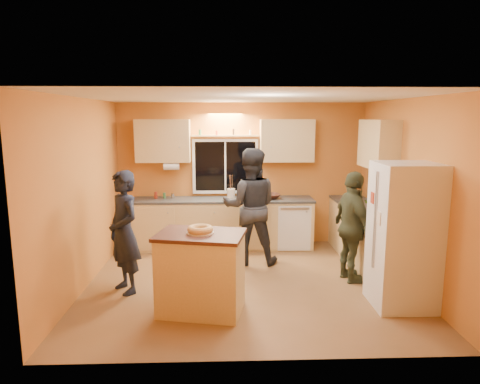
{
  "coord_description": "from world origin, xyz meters",
  "views": [
    {
      "loc": [
        -0.31,
        -5.81,
        2.34
      ],
      "look_at": [
        -0.09,
        0.4,
        1.25
      ],
      "focal_mm": 32.0,
      "sensor_mm": 36.0,
      "label": 1
    }
  ],
  "objects_px": {
    "island": "(201,272)",
    "person_right": "(352,227)",
    "refrigerator": "(404,236)",
    "person_center": "(250,206)",
    "person_left": "(124,232)"
  },
  "relations": [
    {
      "from": "refrigerator",
      "to": "person_left",
      "type": "xyz_separation_m",
      "value": [
        -3.55,
        0.56,
        -0.07
      ]
    },
    {
      "from": "refrigerator",
      "to": "person_center",
      "type": "xyz_separation_m",
      "value": [
        -1.8,
        1.67,
        0.03
      ]
    },
    {
      "from": "person_right",
      "to": "refrigerator",
      "type": "bearing_deg",
      "value": -165.44
    },
    {
      "from": "person_left",
      "to": "person_right",
      "type": "distance_m",
      "value": 3.17
    },
    {
      "from": "refrigerator",
      "to": "island",
      "type": "distance_m",
      "value": 2.53
    },
    {
      "from": "refrigerator",
      "to": "person_left",
      "type": "relative_size",
      "value": 1.09
    },
    {
      "from": "refrigerator",
      "to": "person_center",
      "type": "bearing_deg",
      "value": 137.11
    },
    {
      "from": "refrigerator",
      "to": "person_right",
      "type": "relative_size",
      "value": 1.13
    },
    {
      "from": "refrigerator",
      "to": "person_right",
      "type": "bearing_deg",
      "value": 115.23
    },
    {
      "from": "refrigerator",
      "to": "person_center",
      "type": "height_order",
      "value": "person_center"
    },
    {
      "from": "island",
      "to": "person_right",
      "type": "xyz_separation_m",
      "value": [
        2.11,
        0.92,
        0.3
      ]
    },
    {
      "from": "island",
      "to": "person_center",
      "type": "distance_m",
      "value": 1.94
    },
    {
      "from": "island",
      "to": "person_right",
      "type": "bearing_deg",
      "value": 35.28
    },
    {
      "from": "island",
      "to": "person_right",
      "type": "relative_size",
      "value": 0.71
    },
    {
      "from": "person_left",
      "to": "person_right",
      "type": "relative_size",
      "value": 1.04
    }
  ]
}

